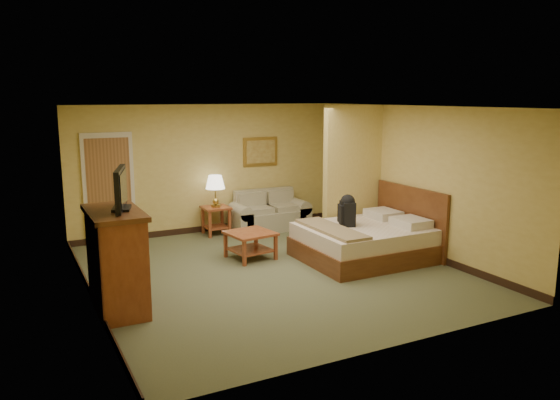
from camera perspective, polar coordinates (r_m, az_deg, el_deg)
floor at (r=8.79m, az=-0.89°, el=-7.49°), size 6.00×6.00×0.00m
ceiling at (r=8.35m, az=-0.94°, el=9.71°), size 6.00×6.00×0.00m
back_wall at (r=11.21m, az=-7.67°, el=3.24°), size 5.50×0.02×2.60m
left_wall at (r=7.69m, az=-19.65°, el=-0.77°), size 0.02×6.00×2.60m
right_wall at (r=9.97m, az=13.44°, el=2.10°), size 0.02×6.00×2.60m
partition at (r=10.34m, az=7.58°, el=2.60°), size 1.20×0.15×2.60m
door at (r=10.74m, az=-17.43°, el=1.06°), size 0.94×0.16×2.10m
baseboard at (r=11.43m, az=-7.50°, el=-2.94°), size 5.50×0.02×0.12m
loveseat at (r=11.45m, az=-1.15°, el=-1.75°), size 1.63×0.76×0.82m
side_table at (r=11.06m, az=-6.70°, el=-1.69°), size 0.52×0.52×0.57m
table_lamp at (r=10.94m, az=-6.78°, el=1.78°), size 0.39×0.39×0.64m
coffee_table at (r=9.40m, az=-3.12°, el=-4.14°), size 0.82×0.82×0.47m
wall_picture at (r=11.60m, az=-2.05°, el=5.07°), size 0.79×0.04×0.61m
dresser at (r=7.40m, az=-16.70°, el=-6.05°), size 0.66×1.25×1.33m
tv at (r=7.21m, az=-16.31°, el=1.00°), size 0.32×0.86×0.53m
bed at (r=9.52m, az=9.26°, el=-4.17°), size 2.16×1.83×1.19m
backpack at (r=9.34m, az=7.08°, el=-0.97°), size 0.29×0.36×0.54m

